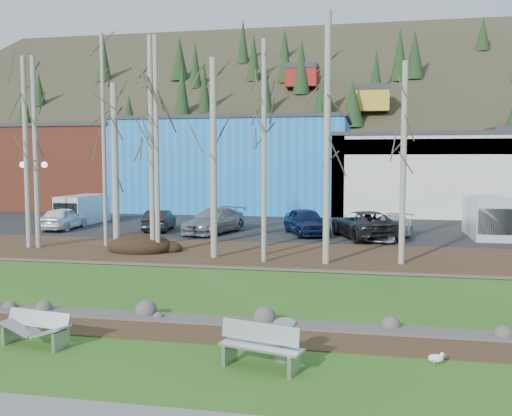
% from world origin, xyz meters
% --- Properties ---
extents(ground, '(200.00, 200.00, 0.00)m').
position_xyz_m(ground, '(0.00, 0.00, 0.00)').
color(ground, '#2D5919').
rests_on(ground, ground).
extents(dirt_strip, '(80.00, 1.80, 0.03)m').
position_xyz_m(dirt_strip, '(0.00, 2.10, 0.01)').
color(dirt_strip, '#382616').
rests_on(dirt_strip, ground).
extents(near_bank_rocks, '(80.00, 0.80, 0.50)m').
position_xyz_m(near_bank_rocks, '(0.00, 3.10, 0.00)').
color(near_bank_rocks, '#47423D').
rests_on(near_bank_rocks, ground).
extents(river, '(80.00, 8.00, 0.90)m').
position_xyz_m(river, '(0.00, 7.20, 0.00)').
color(river, black).
rests_on(river, ground).
extents(far_bank_rocks, '(80.00, 0.80, 0.46)m').
position_xyz_m(far_bank_rocks, '(0.00, 11.30, 0.00)').
color(far_bank_rocks, '#47423D').
rests_on(far_bank_rocks, ground).
extents(far_bank, '(80.00, 7.00, 0.15)m').
position_xyz_m(far_bank, '(0.00, 14.50, 0.07)').
color(far_bank, '#382616').
rests_on(far_bank, ground).
extents(parking_lot, '(80.00, 14.00, 0.14)m').
position_xyz_m(parking_lot, '(0.00, 25.00, 0.07)').
color(parking_lot, black).
rests_on(parking_lot, ground).
extents(building_brick, '(16.32, 12.24, 7.80)m').
position_xyz_m(building_brick, '(-24.00, 39.00, 3.91)').
color(building_brick, '#9A422D').
rests_on(building_brick, ground).
extents(building_blue, '(20.40, 12.24, 8.30)m').
position_xyz_m(building_blue, '(-6.00, 39.00, 4.16)').
color(building_blue, blue).
rests_on(building_blue, ground).
extents(building_white, '(18.36, 12.24, 6.80)m').
position_xyz_m(building_white, '(12.00, 38.98, 3.41)').
color(building_white, silver).
rests_on(building_white, ground).
extents(hillside, '(160.00, 72.00, 35.00)m').
position_xyz_m(hillside, '(0.00, 84.00, 17.50)').
color(hillside, '#322B1E').
rests_on(hillside, ground).
extents(bench_intact, '(1.99, 1.05, 0.96)m').
position_xyz_m(bench_intact, '(3.61, -0.06, 0.48)').
color(bench_intact, '#A9ACAE').
rests_on(bench_intact, ground).
extents(bench_damaged, '(1.90, 0.89, 0.81)m').
position_xyz_m(bench_damaged, '(-2.14, 0.37, 0.41)').
color(bench_damaged, '#A9ACAE').
rests_on(bench_damaged, ground).
extents(litter_bin, '(0.49, 0.49, 0.83)m').
position_xyz_m(litter_bin, '(4.06, 0.50, 0.42)').
color(litter_bin, '#A9ACAE').
rests_on(litter_bin, ground).
extents(seagull, '(0.40, 0.19, 0.29)m').
position_xyz_m(seagull, '(7.44, 0.84, 0.16)').
color(seagull, gold).
rests_on(seagull, ground).
extents(dirt_mound, '(3.25, 2.29, 0.64)m').
position_xyz_m(dirt_mound, '(-5.00, 13.72, 0.47)').
color(dirt_mound, black).
rests_on(dirt_mound, far_bank).
extents(birch_0, '(0.25, 0.25, 9.59)m').
position_xyz_m(birch_0, '(-11.08, 13.88, 4.95)').
color(birch_0, '#AAA79A').
rests_on(birch_0, far_bank).
extents(birch_1, '(0.20, 0.20, 10.84)m').
position_xyz_m(birch_1, '(-7.47, 15.15, 5.57)').
color(birch_1, '#AAA79A').
rests_on(birch_1, far_bank).
extents(birch_2, '(0.32, 0.32, 8.08)m').
position_xyz_m(birch_2, '(-6.08, 13.46, 4.19)').
color(birch_2, '#AAA79A').
rests_on(birch_2, far_bank).
extents(birch_3, '(0.24, 0.24, 10.19)m').
position_xyz_m(birch_3, '(-3.89, 13.25, 5.25)').
color(birch_3, '#AAA79A').
rests_on(birch_3, far_bank).
extents(birch_4, '(0.30, 0.30, 8.99)m').
position_xyz_m(birch_4, '(-1.00, 12.80, 4.65)').
color(birch_4, '#AAA79A').
rests_on(birch_4, far_bank).
extents(birch_5, '(0.23, 0.23, 9.96)m').
position_xyz_m(birch_5, '(1.10, 13.96, 5.13)').
color(birch_5, '#AAA79A').
rests_on(birch_5, far_bank).
extents(birch_6, '(0.21, 0.21, 8.78)m').
position_xyz_m(birch_6, '(1.44, 12.13, 4.54)').
color(birch_6, '#AAA79A').
rests_on(birch_6, far_bank).
extents(birch_7, '(0.28, 0.28, 10.65)m').
position_xyz_m(birch_7, '(4.14, 12.20, 5.47)').
color(birch_7, '#AAA79A').
rests_on(birch_7, far_bank).
extents(birch_8, '(0.25, 0.25, 8.56)m').
position_xyz_m(birch_8, '(7.32, 12.74, 4.43)').
color(birch_8, '#AAA79A').
rests_on(birch_8, far_bank).
extents(birch_10, '(0.24, 0.24, 10.19)m').
position_xyz_m(birch_10, '(-4.15, 13.25, 5.25)').
color(birch_10, '#AAA79A').
rests_on(birch_10, far_bank).
extents(birch_11, '(0.25, 0.25, 9.59)m').
position_xyz_m(birch_11, '(-10.55, 13.88, 4.95)').
color(birch_11, '#AAA79A').
rests_on(birch_11, far_bank).
extents(street_lamp, '(1.55, 0.89, 4.34)m').
position_xyz_m(street_lamp, '(-14.78, 20.31, 3.56)').
color(street_lamp, '#262628').
rests_on(street_lamp, parking_lot).
extents(car_0, '(2.02, 4.36, 1.44)m').
position_xyz_m(car_0, '(-13.31, 21.09, 0.86)').
color(car_0, white).
rests_on(car_0, parking_lot).
extents(car_1, '(2.01, 4.17, 1.32)m').
position_xyz_m(car_1, '(-7.00, 21.62, 0.80)').
color(car_1, black).
rests_on(car_1, parking_lot).
extents(car_2, '(3.40, 5.57, 1.51)m').
position_xyz_m(car_2, '(-3.33, 21.18, 0.90)').
color(car_2, gray).
rests_on(car_2, parking_lot).
extents(car_3, '(3.52, 5.01, 1.58)m').
position_xyz_m(car_3, '(2.27, 21.51, 0.93)').
color(car_3, '#132048').
rests_on(car_3, parking_lot).
extents(car_4, '(4.45, 6.24, 1.58)m').
position_xyz_m(car_4, '(5.69, 20.70, 0.93)').
color(car_4, '#262629').
rests_on(car_4, parking_lot).
extents(car_5, '(3.29, 4.96, 1.34)m').
position_xyz_m(car_5, '(7.04, 20.50, 0.81)').
color(car_5, silver).
rests_on(car_5, parking_lot).
extents(van_white, '(2.23, 5.26, 2.29)m').
position_xyz_m(van_white, '(12.75, 22.46, 1.29)').
color(van_white, silver).
rests_on(van_white, parking_lot).
extents(van_grey, '(2.02, 4.56, 1.97)m').
position_xyz_m(van_grey, '(-13.88, 24.53, 1.12)').
color(van_grey, silver).
rests_on(van_grey, parking_lot).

